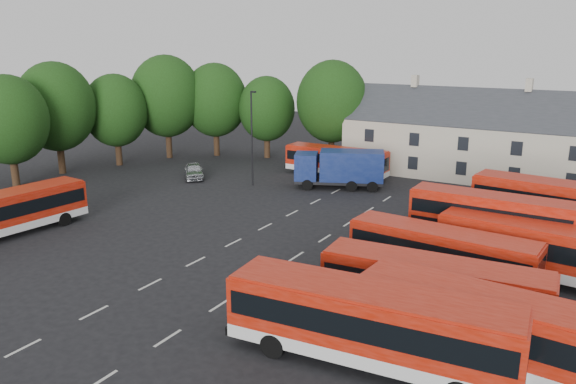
{
  "coord_description": "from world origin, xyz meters",
  "views": [
    {
      "loc": [
        21.82,
        -27.29,
        13.34
      ],
      "look_at": [
        0.53,
        8.46,
        2.2
      ],
      "focal_mm": 35.0,
      "sensor_mm": 36.0,
      "label": 1
    }
  ],
  "objects_px": {
    "bus_dd_south": "(490,221)",
    "bus_west": "(7,210)",
    "silver_car": "(194,171)",
    "bus_row_a": "(370,320)",
    "box_truck": "(340,167)",
    "lamppost": "(252,136)"
  },
  "relations": [
    {
      "from": "box_truck",
      "to": "bus_west",
      "type": "bearing_deg",
      "value": -144.48
    },
    {
      "from": "bus_west",
      "to": "silver_car",
      "type": "relative_size",
      "value": 2.53
    },
    {
      "from": "bus_dd_south",
      "to": "silver_car",
      "type": "xyz_separation_m",
      "value": [
        -30.17,
        6.97,
        -1.56
      ]
    },
    {
      "from": "bus_row_a",
      "to": "bus_dd_south",
      "type": "height_order",
      "value": "bus_dd_south"
    },
    {
      "from": "bus_row_a",
      "to": "box_truck",
      "type": "distance_m",
      "value": 30.05
    },
    {
      "from": "silver_car",
      "to": "bus_west",
      "type": "bearing_deg",
      "value": -132.14
    },
    {
      "from": "bus_dd_south",
      "to": "bus_west",
      "type": "bearing_deg",
      "value": -155.26
    },
    {
      "from": "silver_car",
      "to": "lamppost",
      "type": "distance_m",
      "value": 7.89
    },
    {
      "from": "bus_row_a",
      "to": "silver_car",
      "type": "relative_size",
      "value": 2.79
    },
    {
      "from": "box_truck",
      "to": "bus_dd_south",
      "type": "bearing_deg",
      "value": -58.58
    },
    {
      "from": "box_truck",
      "to": "silver_car",
      "type": "relative_size",
      "value": 1.91
    },
    {
      "from": "bus_dd_south",
      "to": "bus_west",
      "type": "distance_m",
      "value": 32.85
    },
    {
      "from": "bus_row_a",
      "to": "lamppost",
      "type": "bearing_deg",
      "value": 128.1
    },
    {
      "from": "bus_row_a",
      "to": "lamppost",
      "type": "height_order",
      "value": "lamppost"
    },
    {
      "from": "bus_row_a",
      "to": "silver_car",
      "type": "xyz_separation_m",
      "value": [
        -28.56,
        22.64,
        -1.33
      ]
    },
    {
      "from": "bus_dd_south",
      "to": "bus_west",
      "type": "relative_size",
      "value": 0.88
    },
    {
      "from": "bus_dd_south",
      "to": "box_truck",
      "type": "height_order",
      "value": "bus_dd_south"
    },
    {
      "from": "box_truck",
      "to": "lamppost",
      "type": "bearing_deg",
      "value": 179.23
    },
    {
      "from": "bus_row_a",
      "to": "box_truck",
      "type": "bearing_deg",
      "value": 112.9
    },
    {
      "from": "bus_dd_south",
      "to": "silver_car",
      "type": "bearing_deg",
      "value": 167.77
    },
    {
      "from": "bus_west",
      "to": "bus_row_a",
      "type": "bearing_deg",
      "value": -90.25
    },
    {
      "from": "bus_dd_south",
      "to": "bus_west",
      "type": "height_order",
      "value": "bus_dd_south"
    }
  ]
}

